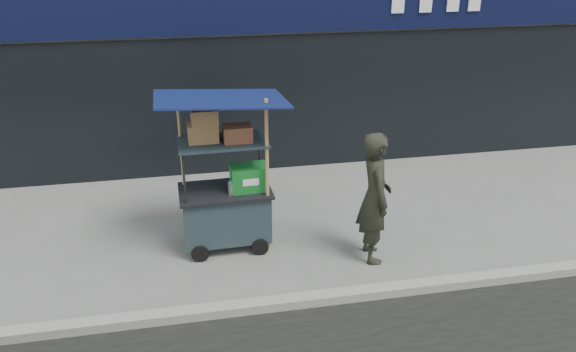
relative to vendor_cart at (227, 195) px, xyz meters
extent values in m
plane|color=slate|center=(1.02, -1.33, -0.77)|extent=(80.00, 80.00, 0.00)
cube|color=gray|center=(1.02, -1.53, -0.71)|extent=(80.00, 0.18, 0.12)
cube|color=black|center=(1.02, 2.53, 2.13)|extent=(15.68, 0.06, 0.90)
cube|color=black|center=(1.02, 2.57, 0.43)|extent=(15.68, 0.04, 2.40)
cube|color=#1C2A2F|center=(-0.02, 0.01, -0.29)|extent=(1.17, 0.70, 0.67)
cylinder|color=black|center=(-0.41, -0.36, -0.66)|extent=(0.23, 0.05, 0.23)
cylinder|color=black|center=(0.39, -0.34, -0.66)|extent=(0.23, 0.05, 0.23)
cube|color=black|center=(-0.02, 0.01, 0.06)|extent=(1.24, 0.78, 0.04)
cylinder|color=black|center=(-0.54, -0.29, 0.40)|extent=(0.03, 0.03, 0.72)
cylinder|color=black|center=(0.52, -0.27, 0.40)|extent=(0.03, 0.03, 0.72)
cylinder|color=black|center=(-0.55, 0.28, 0.40)|extent=(0.03, 0.03, 0.72)
cylinder|color=black|center=(0.50, 0.31, 0.40)|extent=(0.03, 0.03, 0.72)
cube|color=#1C2A2F|center=(-0.02, 0.01, 0.76)|extent=(1.17, 0.70, 0.03)
cylinder|color=olive|center=(0.52, -0.27, 0.31)|extent=(0.05, 0.05, 2.16)
cylinder|color=olive|center=(-0.55, 0.28, 0.26)|extent=(0.04, 0.04, 2.06)
cube|color=#0D1249|center=(-0.02, 0.01, 1.34)|extent=(1.66, 1.19, 0.19)
cube|color=#10691F|center=(0.31, -0.03, 0.25)|extent=(0.49, 0.35, 0.34)
cylinder|color=silver|center=(0.05, -0.18, 0.18)|extent=(0.06, 0.06, 0.19)
cylinder|color=blue|center=(0.05, -0.18, 0.28)|extent=(0.03, 0.03, 0.02)
cube|color=brown|center=(-0.26, 0.05, 0.90)|extent=(0.39, 0.30, 0.24)
cube|color=brown|center=(0.18, -0.04, 0.88)|extent=(0.37, 0.28, 0.21)
cube|color=brown|center=(-0.23, 0.03, 1.11)|extent=(0.34, 0.26, 0.19)
imported|color=black|center=(1.85, -0.67, 0.11)|extent=(0.47, 0.67, 1.77)
camera|label=1|loc=(-0.47, -6.81, 3.31)|focal=35.00mm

